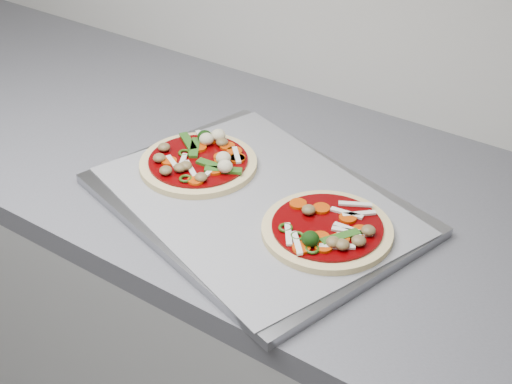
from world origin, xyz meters
The scene contains 6 objects.
base_cabinet centered at (0.00, 1.30, 0.43)m, with size 3.60×0.60×0.86m, color beige.
countertop centered at (0.00, 1.30, 0.88)m, with size 3.60×0.60×0.04m, color slate.
baking_tray centered at (0.65, 1.22, 0.91)m, with size 0.47×0.34×0.02m, color gray.
parchment centered at (0.65, 1.22, 0.92)m, with size 0.45×0.32×0.00m, color gray.
pizza_left centered at (0.53, 1.24, 0.93)m, with size 0.21×0.21×0.03m.
pizza_right centered at (0.78, 1.20, 0.93)m, with size 0.23×0.23×0.03m.
Camera 1 is at (1.15, 0.50, 1.52)m, focal length 50.00 mm.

